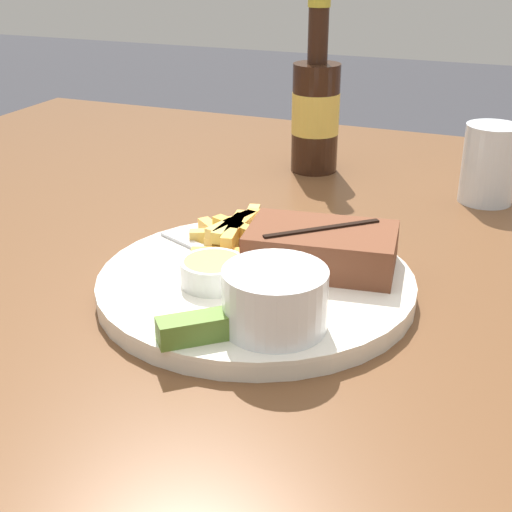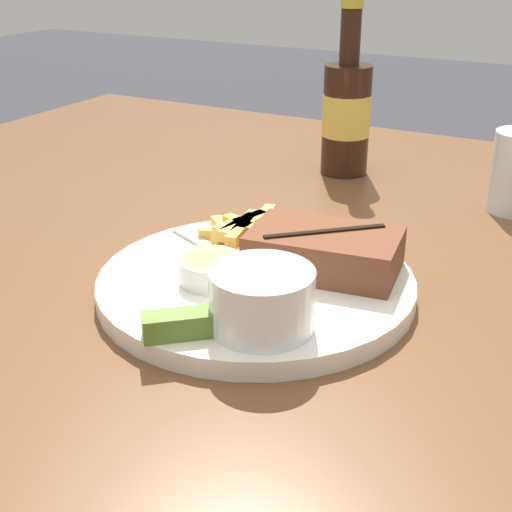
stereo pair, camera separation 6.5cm
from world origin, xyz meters
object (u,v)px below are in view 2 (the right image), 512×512
(pickle_spear, at_px, (181,324))
(steak_portion, at_px, (324,251))
(dipping_sauce_cup, at_px, (212,269))
(beer_bottle, at_px, (346,112))
(coleslaw_cup, at_px, (262,296))
(dinner_plate, at_px, (256,284))
(fork_utensil, at_px, (209,247))

(pickle_spear, bearing_deg, steak_portion, 73.07)
(dipping_sauce_cup, distance_m, beer_bottle, 0.42)
(beer_bottle, bearing_deg, coleslaw_cup, -75.84)
(coleslaw_cup, relative_size, pickle_spear, 1.39)
(dipping_sauce_cup, height_order, beer_bottle, beer_bottle)
(steak_portion, bearing_deg, beer_bottle, 109.00)
(dinner_plate, bearing_deg, dipping_sauce_cup, -134.28)
(fork_utensil, relative_size, beer_bottle, 0.53)
(fork_utensil, bearing_deg, dipping_sauce_cup, -32.18)
(dinner_plate, distance_m, beer_bottle, 0.40)
(fork_utensil, height_order, beer_bottle, beer_bottle)
(coleslaw_cup, height_order, beer_bottle, beer_bottle)
(coleslaw_cup, height_order, pickle_spear, coleslaw_cup)
(pickle_spear, height_order, fork_utensil, pickle_spear)
(dinner_plate, height_order, beer_bottle, beer_bottle)
(dinner_plate, bearing_deg, fork_utensil, 156.10)
(steak_portion, bearing_deg, coleslaw_cup, -90.12)
(pickle_spear, height_order, beer_bottle, beer_bottle)
(dipping_sauce_cup, bearing_deg, dinner_plate, 45.72)
(dipping_sauce_cup, bearing_deg, fork_utensil, 123.92)
(fork_utensil, bearing_deg, dinner_plate, -0.00)
(steak_portion, bearing_deg, dipping_sauce_cup, -137.56)
(dipping_sauce_cup, bearing_deg, coleslaw_cup, -32.91)
(dinner_plate, height_order, pickle_spear, pickle_spear)
(fork_utensil, distance_m, beer_bottle, 0.36)
(pickle_spear, xyz_separation_m, fork_utensil, (-0.07, 0.15, -0.01))
(steak_portion, xyz_separation_m, coleslaw_cup, (-0.00, -0.12, 0.01))
(steak_portion, height_order, pickle_spear, steak_portion)
(steak_portion, xyz_separation_m, beer_bottle, (-0.12, 0.34, 0.05))
(steak_portion, bearing_deg, fork_utensil, -174.89)
(dinner_plate, xyz_separation_m, coleslaw_cup, (0.05, -0.08, 0.04))
(coleslaw_cup, bearing_deg, dipping_sauce_cup, 147.09)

